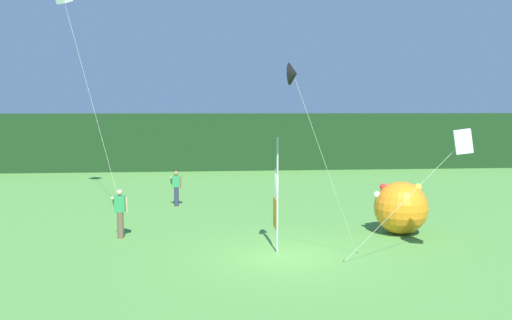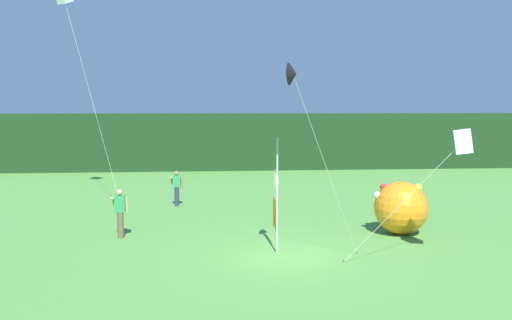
{
  "view_description": "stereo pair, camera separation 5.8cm",
  "coord_description": "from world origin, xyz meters",
  "px_view_note": "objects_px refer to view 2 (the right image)",
  "views": [
    {
      "loc": [
        -2.22,
        -15.06,
        4.53
      ],
      "look_at": [
        -0.63,
        2.73,
        2.7
      ],
      "focal_mm": 34.99,
      "sensor_mm": 36.0,
      "label": 1
    },
    {
      "loc": [
        -2.16,
        -15.06,
        4.53
      ],
      "look_at": [
        -0.63,
        2.73,
        2.7
      ],
      "focal_mm": 34.99,
      "sensor_mm": 36.0,
      "label": 2
    }
  ],
  "objects_px": {
    "kite_white_box_0": "(463,142)",
    "kite_black_delta_1": "(293,75)",
    "person_mid_field": "(177,187)",
    "banner_flag": "(276,196)",
    "inflatable_balloon": "(401,208)",
    "person_near_banner": "(120,212)"
  },
  "relations": [
    {
      "from": "person_near_banner",
      "to": "banner_flag",
      "type": "bearing_deg",
      "value": -20.71
    },
    {
      "from": "person_mid_field",
      "to": "kite_white_box_0",
      "type": "xyz_separation_m",
      "value": [
        8.76,
        -9.73,
        2.73
      ]
    },
    {
      "from": "inflatable_balloon",
      "to": "kite_black_delta_1",
      "type": "xyz_separation_m",
      "value": [
        -4.57,
        -3.67,
        4.48
      ]
    },
    {
      "from": "banner_flag",
      "to": "inflatable_balloon",
      "type": "distance_m",
      "value": 5.14
    },
    {
      "from": "banner_flag",
      "to": "kite_black_delta_1",
      "type": "relative_size",
      "value": 0.63
    },
    {
      "from": "kite_black_delta_1",
      "to": "inflatable_balloon",
      "type": "bearing_deg",
      "value": 38.76
    },
    {
      "from": "banner_flag",
      "to": "kite_white_box_0",
      "type": "xyz_separation_m",
      "value": [
        5.06,
        -2.03,
        1.85
      ]
    },
    {
      "from": "person_near_banner",
      "to": "person_mid_field",
      "type": "relative_size",
      "value": 1.05
    },
    {
      "from": "kite_white_box_0",
      "to": "kite_black_delta_1",
      "type": "height_order",
      "value": "kite_black_delta_1"
    },
    {
      "from": "inflatable_balloon",
      "to": "banner_flag",
      "type": "bearing_deg",
      "value": -160.36
    },
    {
      "from": "banner_flag",
      "to": "person_mid_field",
      "type": "height_order",
      "value": "banner_flag"
    },
    {
      "from": "person_mid_field",
      "to": "inflatable_balloon",
      "type": "xyz_separation_m",
      "value": [
        8.48,
        -5.99,
        0.09
      ]
    },
    {
      "from": "person_mid_field",
      "to": "banner_flag",
      "type": "bearing_deg",
      "value": -64.31
    },
    {
      "from": "inflatable_balloon",
      "to": "kite_black_delta_1",
      "type": "bearing_deg",
      "value": -141.24
    },
    {
      "from": "banner_flag",
      "to": "kite_black_delta_1",
      "type": "bearing_deg",
      "value": -83.87
    },
    {
      "from": "kite_white_box_0",
      "to": "kite_black_delta_1",
      "type": "relative_size",
      "value": 0.69
    },
    {
      "from": "banner_flag",
      "to": "person_mid_field",
      "type": "bearing_deg",
      "value": 115.69
    },
    {
      "from": "banner_flag",
      "to": "kite_white_box_0",
      "type": "bearing_deg",
      "value": -21.88
    },
    {
      "from": "inflatable_balloon",
      "to": "kite_black_delta_1",
      "type": "distance_m",
      "value": 7.38
    },
    {
      "from": "banner_flag",
      "to": "kite_white_box_0",
      "type": "distance_m",
      "value": 5.76
    },
    {
      "from": "banner_flag",
      "to": "kite_black_delta_1",
      "type": "xyz_separation_m",
      "value": [
        0.21,
        -1.96,
        3.69
      ]
    },
    {
      "from": "inflatable_balloon",
      "to": "person_near_banner",
      "type": "bearing_deg",
      "value": 178.41
    }
  ]
}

